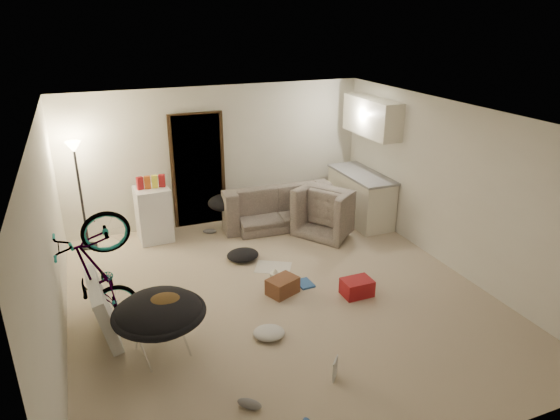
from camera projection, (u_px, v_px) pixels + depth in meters
name	position (u px, v px, depth m)	size (l,w,h in m)	color
floor	(280.00, 297.00, 6.93)	(5.50, 6.00, 0.02)	#C3B096
ceiling	(280.00, 116.00, 6.00)	(5.50, 6.00, 0.02)	white
wall_back	(218.00, 155.00, 9.07)	(5.50, 0.02, 2.50)	silver
wall_front	(424.00, 347.00, 3.87)	(5.50, 0.02, 2.50)	silver
wall_left	(49.00, 248.00, 5.51)	(0.02, 6.00, 2.50)	silver
wall_right	(452.00, 187.00, 7.43)	(0.02, 6.00, 2.50)	silver
doorway	(198.00, 171.00, 8.98)	(0.85, 0.10, 2.04)	black
door_trim	(198.00, 171.00, 8.95)	(0.97, 0.04, 2.10)	#382413
floor_lamp	(77.00, 173.00, 7.90)	(0.28, 0.28, 1.81)	black
kitchen_counter	(360.00, 198.00, 9.34)	(0.60, 1.50, 0.88)	#ECE7CE
counter_top	(362.00, 174.00, 9.17)	(0.64, 1.54, 0.04)	gray
kitchen_uppers	(372.00, 117.00, 8.82)	(0.38, 1.40, 0.65)	#ECE7CE
sofa	(274.00, 208.00, 9.24)	(1.99, 0.78, 0.58)	#323832
armchair	(332.00, 214.00, 8.91)	(0.98, 0.85, 0.63)	#323832
bicycle	(101.00, 298.00, 6.08)	(0.57, 1.62, 0.85)	black
book_asset	(333.00, 383.00, 5.30)	(0.18, 0.24, 0.02)	maroon
mini_fridge	(154.00, 214.00, 8.51)	(0.55, 0.55, 0.94)	white
snack_box_0	(140.00, 186.00, 8.25)	(0.10, 0.07, 0.30)	maroon
snack_box_1	(148.00, 185.00, 8.29)	(0.10, 0.07, 0.30)	#B95017
snack_box_2	(155.00, 184.00, 8.34)	(0.10, 0.07, 0.30)	yellow
snack_box_3	(162.00, 183.00, 8.38)	(0.10, 0.07, 0.30)	maroon
saucer_chair	(160.00, 320.00, 5.61)	(1.05, 1.05, 0.75)	silver
hoodie	(163.00, 305.00, 5.53)	(0.48, 0.40, 0.22)	#523B1C
sofa_drape	(224.00, 203.00, 8.82)	(0.56, 0.46, 0.28)	black
tv_box	(103.00, 307.00, 6.02)	(0.13, 1.08, 0.71)	silver
drink_case_a	(283.00, 286.00, 6.96)	(0.41, 0.29, 0.24)	brown
drink_case_b	(357.00, 287.00, 6.92)	(0.41, 0.30, 0.24)	maroon
juicer	(276.00, 277.00, 7.23)	(0.17, 0.17, 0.24)	white
newspaper	(273.00, 267.00, 7.70)	(0.41, 0.54, 0.01)	silver
book_blue	(305.00, 284.00, 7.22)	(0.21, 0.28, 0.03)	#2B589E
book_white	(289.00, 283.00, 7.25)	(0.19, 0.24, 0.02)	silver
shoe_1	(210.00, 231.00, 8.87)	(0.24, 0.10, 0.09)	slate
shoe_3	(249.00, 404.00, 4.95)	(0.26, 0.11, 0.10)	slate
clothes_lump_a	(243.00, 255.00, 7.92)	(0.51, 0.44, 0.16)	black
clothes_lump_b	(245.00, 222.00, 9.22)	(0.42, 0.37, 0.13)	black
clothes_lump_c	(269.00, 333.00, 6.04)	(0.39, 0.33, 0.12)	silver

